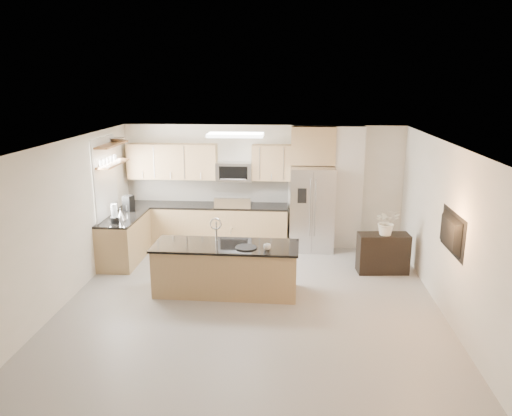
# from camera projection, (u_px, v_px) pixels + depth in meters

# --- Properties ---
(floor) EXTENTS (6.50, 6.50, 0.00)m
(floor) POSITION_uv_depth(u_px,v_px,m) (251.00, 305.00, 8.04)
(floor) COLOR #9C9995
(floor) RESTS_ON ground
(ceiling) EXTENTS (6.00, 6.50, 0.02)m
(ceiling) POSITION_uv_depth(u_px,v_px,m) (250.00, 144.00, 7.39)
(ceiling) COLOR white
(ceiling) RESTS_ON wall_back
(wall_back) EXTENTS (6.00, 0.02, 2.60)m
(wall_back) POSITION_uv_depth(u_px,v_px,m) (263.00, 185.00, 10.86)
(wall_back) COLOR white
(wall_back) RESTS_ON floor
(wall_front) EXTENTS (6.00, 0.02, 2.60)m
(wall_front) POSITION_uv_depth(u_px,v_px,m) (221.00, 329.00, 4.58)
(wall_front) COLOR white
(wall_front) RESTS_ON floor
(wall_left) EXTENTS (0.02, 6.50, 2.60)m
(wall_left) POSITION_uv_depth(u_px,v_px,m) (63.00, 224.00, 7.93)
(wall_left) COLOR white
(wall_left) RESTS_ON floor
(wall_right) EXTENTS (0.02, 6.50, 2.60)m
(wall_right) POSITION_uv_depth(u_px,v_px,m) (449.00, 232.00, 7.51)
(wall_right) COLOR white
(wall_right) RESTS_ON floor
(back_counter) EXTENTS (3.55, 0.66, 1.44)m
(back_counter) POSITION_uv_depth(u_px,v_px,m) (206.00, 224.00, 10.84)
(back_counter) COLOR tan
(back_counter) RESTS_ON floor
(left_counter) EXTENTS (0.66, 1.50, 0.92)m
(left_counter) POSITION_uv_depth(u_px,v_px,m) (124.00, 239.00, 9.90)
(left_counter) COLOR tan
(left_counter) RESTS_ON floor
(range) EXTENTS (0.76, 0.64, 1.14)m
(range) POSITION_uv_depth(u_px,v_px,m) (234.00, 225.00, 10.79)
(range) COLOR black
(range) RESTS_ON floor
(upper_cabinets) EXTENTS (3.50, 0.33, 0.75)m
(upper_cabinets) POSITION_uv_depth(u_px,v_px,m) (202.00, 162.00, 10.66)
(upper_cabinets) COLOR tan
(upper_cabinets) RESTS_ON wall_back
(microwave) EXTENTS (0.76, 0.40, 0.40)m
(microwave) POSITION_uv_depth(u_px,v_px,m) (234.00, 171.00, 10.62)
(microwave) COLOR silver
(microwave) RESTS_ON upper_cabinets
(refrigerator) EXTENTS (0.92, 0.78, 1.78)m
(refrigerator) POSITION_uv_depth(u_px,v_px,m) (312.00, 208.00, 10.52)
(refrigerator) COLOR silver
(refrigerator) RESTS_ON floor
(partition_column) EXTENTS (0.60, 0.30, 2.60)m
(partition_column) POSITION_uv_depth(u_px,v_px,m) (348.00, 188.00, 10.59)
(partition_column) COLOR silver
(partition_column) RESTS_ON floor
(window) EXTENTS (0.04, 1.15, 1.65)m
(window) POSITION_uv_depth(u_px,v_px,m) (105.00, 180.00, 9.63)
(window) COLOR white
(window) RESTS_ON wall_left
(shelf_lower) EXTENTS (0.30, 1.20, 0.04)m
(shelf_lower) POSITION_uv_depth(u_px,v_px,m) (112.00, 164.00, 9.64)
(shelf_lower) COLOR brown
(shelf_lower) RESTS_ON wall_left
(shelf_upper) EXTENTS (0.30, 1.20, 0.04)m
(shelf_upper) POSITION_uv_depth(u_px,v_px,m) (111.00, 145.00, 9.55)
(shelf_upper) COLOR brown
(shelf_upper) RESTS_ON wall_left
(ceiling_fixture) EXTENTS (1.00, 0.50, 0.06)m
(ceiling_fixture) POSITION_uv_depth(u_px,v_px,m) (236.00, 135.00, 8.98)
(ceiling_fixture) COLOR white
(ceiling_fixture) RESTS_ON ceiling
(island) EXTENTS (2.46, 0.93, 1.27)m
(island) POSITION_uv_depth(u_px,v_px,m) (226.00, 268.00, 8.44)
(island) COLOR tan
(island) RESTS_ON floor
(credenza) EXTENTS (0.96, 0.47, 0.75)m
(credenza) POSITION_uv_depth(u_px,v_px,m) (383.00, 253.00, 9.33)
(credenza) COLOR black
(credenza) RESTS_ON floor
(cup) EXTENTS (0.13, 0.13, 0.10)m
(cup) POSITION_uv_depth(u_px,v_px,m) (267.00, 247.00, 8.08)
(cup) COLOR white
(cup) RESTS_ON island
(platter) EXTENTS (0.37, 0.37, 0.02)m
(platter) POSITION_uv_depth(u_px,v_px,m) (246.00, 247.00, 8.18)
(platter) COLOR black
(platter) RESTS_ON island
(blender) EXTENTS (0.16, 0.16, 0.36)m
(blender) POSITION_uv_depth(u_px,v_px,m) (114.00, 215.00, 9.32)
(blender) COLOR black
(blender) RESTS_ON left_counter
(kettle) EXTENTS (0.18, 0.18, 0.23)m
(kettle) POSITION_uv_depth(u_px,v_px,m) (121.00, 215.00, 9.52)
(kettle) COLOR silver
(kettle) RESTS_ON left_counter
(coffee_maker) EXTENTS (0.22, 0.24, 0.32)m
(coffee_maker) POSITION_uv_depth(u_px,v_px,m) (128.00, 204.00, 10.18)
(coffee_maker) COLOR black
(coffee_maker) RESTS_ON left_counter
(bowl) EXTENTS (0.41, 0.41, 0.09)m
(bowl) POSITION_uv_depth(u_px,v_px,m) (117.00, 139.00, 9.89)
(bowl) COLOR silver
(bowl) RESTS_ON shelf_upper
(flower_vase) EXTENTS (0.80, 0.74, 0.75)m
(flower_vase) POSITION_uv_depth(u_px,v_px,m) (387.00, 215.00, 9.11)
(flower_vase) COLOR white
(flower_vase) RESTS_ON credenza
(television) EXTENTS (0.14, 1.08, 0.62)m
(television) POSITION_uv_depth(u_px,v_px,m) (447.00, 233.00, 7.31)
(television) COLOR black
(television) RESTS_ON wall_right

